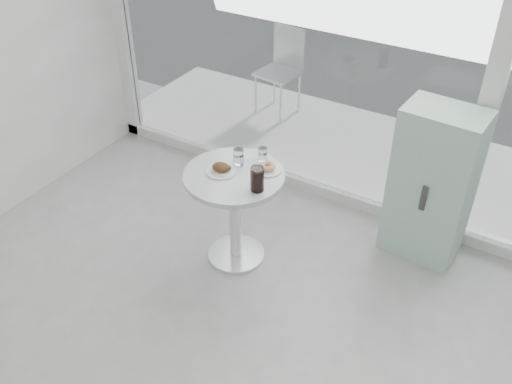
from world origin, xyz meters
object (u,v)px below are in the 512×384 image
Objects in this scene: main_table at (235,199)px; plate_donut at (267,168)px; patio_chair at (283,65)px; water_tumbler_a at (239,158)px; plate_fritter at (222,169)px; mint_cabinet at (432,184)px; cola_glass at (257,179)px; water_tumbler_b at (263,155)px.

plate_donut is (0.18, 0.16, 0.24)m from main_table.
patio_chair is 2.26m from water_tumbler_a.
main_table is 0.26m from plate_fritter.
main_table is 0.30m from water_tumbler_a.
plate_donut is (-1.01, -0.66, 0.18)m from mint_cabinet.
mint_cabinet is 1.43m from water_tumbler_a.
mint_cabinet is 9.84× the size of water_tumbler_a.
plate_donut is at bearing 34.89° from plate_fritter.
main_table is 3.83× the size of plate_donut.
cola_glass reaches higher than plate_fritter.
mint_cabinet reaches higher than water_tumbler_a.
mint_cabinet is (1.19, 0.83, 0.06)m from main_table.
water_tumbler_b is at bearing 57.64° from plate_fritter.
mint_cabinet reaches higher than patio_chair.
plate_donut is at bearing -44.71° from water_tumbler_b.
plate_fritter is 0.33m from water_tumbler_b.
main_table is 6.22× the size of water_tumbler_a.
water_tumbler_b is (-1.10, -0.58, 0.21)m from mint_cabinet.
mint_cabinet is 6.06× the size of plate_donut.
patio_chair reaches higher than cola_glass.
mint_cabinet is at bearing 34.80° from main_table.
cola_glass is (0.15, -0.33, 0.04)m from water_tumbler_b.
main_table is 1.45m from mint_cabinet.
mint_cabinet reaches higher than main_table.
cola_glass is at bearing -65.37° from water_tumbler_b.
plate_donut is 0.22m from water_tumbler_a.
water_tumbler_b is (0.17, 0.27, 0.02)m from plate_fritter.
cola_glass is (0.06, -0.24, 0.07)m from plate_donut.
plate_fritter is 1.08× the size of plate_donut.
mint_cabinet is 2.46m from patio_chair.
water_tumbler_a is at bearing 107.08° from main_table.
water_tumbler_b is at bearing -57.18° from patio_chair.
cola_glass is (0.24, -0.08, 0.31)m from main_table.
mint_cabinet is 6.85× the size of cola_glass.
patio_chair is 2.39m from plate_fritter.
water_tumbler_b is at bearing 114.63° from cola_glass.
plate_donut is at bearing 42.34° from main_table.
patio_chair reaches higher than water_tumbler_a.
plate_donut is 1.62× the size of water_tumbler_a.
mint_cabinet is 1.22m from plate_donut.
cola_glass is (0.28, -0.21, 0.03)m from water_tumbler_a.
water_tumbler_b is (-0.09, 0.09, 0.03)m from plate_donut.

